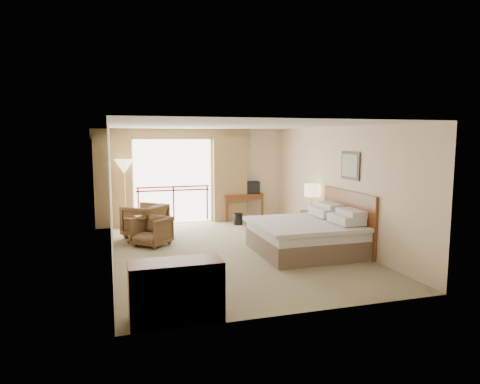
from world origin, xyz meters
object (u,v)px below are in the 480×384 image
object	(u,v)px
wastebasket	(238,219)
desk	(242,199)
tv	(252,187)
armchair_near	(152,246)
nightstand	(312,224)
armchair_far	(146,237)
table_lamp	(312,191)
dresser	(176,291)
floor_lamp	(124,169)
bed	(308,235)
side_table	(136,225)

from	to	relation	value
wastebasket	desk	bearing A→B (deg)	65.65
tv	armchair_near	xyz separation A→B (m)	(-3.20, -2.44, -0.96)
nightstand	armchair_far	bearing A→B (deg)	168.64
table_lamp	dresser	size ratio (longest dim) A/B	0.53
armchair_far	floor_lamp	world-z (taller)	floor_lamp
tv	floor_lamp	size ratio (longest dim) A/B	0.22
bed	side_table	xyz separation A→B (m)	(-3.48, 1.94, 0.04)
armchair_near	floor_lamp	world-z (taller)	floor_lamp
side_table	floor_lamp	xyz separation A→B (m)	(-0.18, 1.71, 1.20)
desk	wastebasket	size ratio (longest dim) A/B	3.67
bed	armchair_near	world-z (taller)	bed
nightstand	floor_lamp	xyz separation A→B (m)	(-4.46, 2.24, 1.30)
bed	armchair_near	distance (m)	3.53
armchair_near	floor_lamp	size ratio (longest dim) A/B	0.39
bed	desk	world-z (taller)	bed
tv	wastebasket	xyz separation A→B (m)	(-0.65, -0.71, -0.80)
armchair_near	table_lamp	bearing A→B (deg)	41.97
wastebasket	armchair_far	xyz separation A→B (m)	(-2.63, -0.79, -0.16)
side_table	floor_lamp	size ratio (longest dim) A/B	0.32
tv	side_table	world-z (taller)	tv
nightstand	tv	distance (m)	2.75
dresser	table_lamp	bearing A→B (deg)	41.94
bed	wastebasket	size ratio (longest dim) A/B	6.53
armchair_near	side_table	size ratio (longest dim) A/B	1.22
side_table	dresser	world-z (taller)	dresser
tv	desk	bearing A→B (deg)	164.98
nightstand	table_lamp	size ratio (longest dim) A/B	0.95
armchair_far	armchair_near	size ratio (longest dim) A/B	1.23
table_lamp	side_table	xyz separation A→B (m)	(-4.28, 0.48, -0.72)
table_lamp	wastebasket	xyz separation A→B (m)	(-1.39, 1.81, -0.97)
desk	dresser	distance (m)	7.32
wastebasket	armchair_near	world-z (taller)	armchair_near
side_table	dresser	distance (m)	4.61
nightstand	floor_lamp	distance (m)	5.15
armchair_far	desk	bearing A→B (deg)	157.26
bed	armchair_far	world-z (taller)	bed
desk	armchair_near	distance (m)	3.88
bed	tv	bearing A→B (deg)	89.19
table_lamp	floor_lamp	size ratio (longest dim) A/B	0.35
armchair_near	dresser	bearing A→B (deg)	-47.49
table_lamp	desk	size ratio (longest dim) A/B	0.55
bed	table_lamp	size ratio (longest dim) A/B	3.25
desk	tv	size ratio (longest dim) A/B	2.92
wastebasket	armchair_near	size ratio (longest dim) A/B	0.44
table_lamp	side_table	size ratio (longest dim) A/B	1.08
nightstand	side_table	world-z (taller)	nightstand
bed	side_table	world-z (taller)	bed
nightstand	armchair_near	bearing A→B (deg)	-178.32
nightstand	tv	bearing A→B (deg)	109.76
bed	floor_lamp	bearing A→B (deg)	135.05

